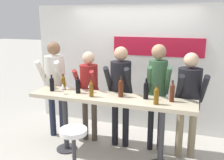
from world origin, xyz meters
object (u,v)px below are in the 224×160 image
wine_bottle_3 (121,87)px  person_left (89,86)px  wine_bottle_4 (63,82)px  wine_bottle_5 (91,89)px  person_center_right (189,95)px  wine_bottle_2 (52,83)px  wine_glass_1 (90,85)px  wine_bottle_1 (146,90)px  tasting_table (110,107)px  person_far_left (55,79)px  wine_bottle_0 (156,95)px  wine_glass_0 (63,87)px  bar_stool (74,144)px  person_center (157,85)px  person_center_left (121,86)px  wine_bottle_7 (78,85)px  wine_bottle_6 (172,92)px

wine_bottle_3 → person_left: bearing=150.7°
wine_bottle_4 → wine_bottle_5: 0.66m
person_center_right → wine_bottle_3: person_center_right is taller
wine_bottle_2 → wine_glass_1: size_ratio=1.57×
wine_bottle_1 → tasting_table: bearing=-172.5°
person_far_left → wine_bottle_1: (1.78, -0.35, 0.06)m
person_far_left → wine_bottle_5: (0.96, -0.52, 0.04)m
wine_bottle_0 → wine_glass_0: (-1.50, 0.01, -0.01)m
tasting_table → bar_stool: bearing=-121.8°
bar_stool → wine_glass_1: size_ratio=3.99×
wine_bottle_5 → tasting_table: bearing=18.7°
person_center → wine_glass_0: person_center is taller
tasting_table → wine_bottle_2: (-1.03, -0.01, 0.29)m
person_center_left → wine_bottle_5: 0.62m
wine_bottle_0 → wine_bottle_7: bearing=173.7°
bar_stool → wine_bottle_0: bearing=22.6°
person_far_left → person_center_right: size_ratio=1.06×
person_left → wine_bottle_0: size_ratio=5.80×
person_center_left → wine_bottle_1: person_center_left is taller
wine_bottle_2 → wine_bottle_3: wine_bottle_3 is taller
person_center → wine_bottle_0: person_center is taller
wine_bottle_6 → person_center_left: bearing=157.7°
person_center → person_center_right: size_ratio=1.06×
person_center_left → person_center: person_center is taller
person_center → person_center_right: person_center is taller
person_center → wine_bottle_1: bearing=-116.0°
person_center_right → wine_glass_1: (-1.55, -0.32, 0.10)m
wine_bottle_3 → wine_glass_1: 0.55m
wine_bottle_3 → wine_bottle_5: wine_bottle_3 is taller
person_center → wine_bottle_2: (-1.69, -0.50, 0.01)m
wine_bottle_2 → wine_bottle_3: bearing=2.9°
wine_bottle_0 → wine_bottle_2: bearing=176.3°
person_center_left → wine_bottle_7: person_center_left is taller
wine_bottle_5 → wine_bottle_6: (1.21, 0.16, 0.02)m
wine_bottle_1 → wine_glass_1: (-0.94, 0.04, -0.02)m
wine_bottle_3 → person_far_left: bearing=165.0°
person_center_left → person_center_right: 1.13m
person_far_left → person_center_right: (2.40, 0.01, -0.07)m
person_center_right → wine_glass_0: size_ratio=9.82×
person_center_right → wine_bottle_5: (-1.44, -0.53, 0.10)m
person_far_left → wine_bottle_7: (0.67, -0.40, 0.04)m
wine_bottle_2 → wine_bottle_7: size_ratio=0.97×
person_far_left → person_left: 0.68m
wine_glass_0 → wine_bottle_2: bearing=159.1°
wine_glass_0 → wine_bottle_7: bearing=32.5°
wine_bottle_3 → wine_bottle_7: wine_bottle_3 is taller
person_center_left → wine_bottle_2: size_ratio=6.44×
wine_bottle_3 → wine_bottle_7: 0.72m
wine_bottle_2 → wine_bottle_3: (1.19, 0.06, 0.02)m
wine_bottle_2 → wine_glass_0: (0.26, -0.10, -0.00)m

